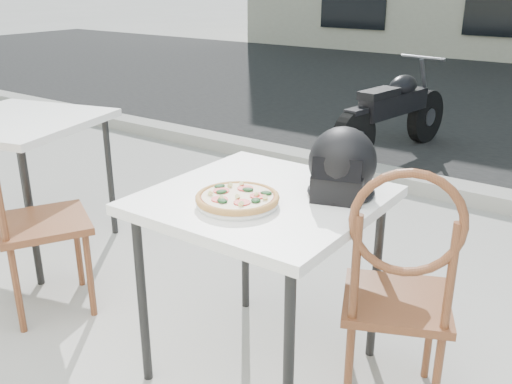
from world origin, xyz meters
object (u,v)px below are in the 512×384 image
Objects in this scene: pizza at (237,197)px; cafe_chair_main at (400,281)px; cafe_chair_side at (22,200)px; cafe_table_main at (263,212)px; plate at (238,203)px; motorcycle at (394,114)px; helmet at (342,166)px; cafe_table_side at (17,130)px.

cafe_chair_main is (0.58, 0.22, -0.27)m from pizza.
cafe_chair_side is at bearing -11.74° from cafe_chair_main.
cafe_table_main is 2.54× the size of plate.
plate is at bearing -67.79° from motorcycle.
cafe_chair_side is at bearing -172.22° from pizza.
motorcycle is at bearing -67.30° from cafe_chair_side.
plate is 0.99× the size of helmet.
cafe_table_main is at bearing -137.34° from cafe_chair_side.
cafe_table_side is (-2.13, -0.05, -0.17)m from helmet.
cafe_chair_side is (-1.21, -0.31, -0.13)m from cafe_table_main.
cafe_chair_side reaches higher than motorcycle.
cafe_chair_side reaches higher than helmet.
helmet is (0.26, 0.32, 0.11)m from plate.
plate is 0.43m from helmet.
motorcycle is at bearing 91.22° from helmet.
motorcycle is (-0.84, 3.52, -0.43)m from plate.
pizza is at bearing -144.00° from cafe_chair_side.
cafe_chair_side reaches higher than cafe_chair_main.
pizza is 0.39× the size of cafe_chair_main.
cafe_table_main is 3.49m from motorcycle.
pizza is 0.38× the size of cafe_table_side.
cafe_chair_side is (-1.77, -0.38, 0.03)m from cafe_chair_main.
helmet is 2.14m from cafe_table_side.
pizza is (-0.01, -0.15, 0.11)m from cafe_table_main.
cafe_table_side is at bearing 171.85° from pizza.
plate is at bearing -144.01° from cafe_chair_side.
helmet is 3.42m from motorcycle.
plate is at bearing -147.24° from helmet.
cafe_table_main is 0.59m from cafe_chair_main.
cafe_chair_main reaches higher than cafe_table_main.
plate is at bearing -95.65° from cafe_table_main.
cafe_chair_main is (0.31, -0.10, -0.36)m from helmet.
plate is 3.64m from motorcycle.
helmet reaches higher than pizza.
pizza reaches higher than cafe_table_side.
cafe_chair_side is (-1.19, -0.16, -0.21)m from plate.
cafe_chair_side is at bearing -165.56° from cafe_table_main.
pizza is 1.89m from cafe_table_side.
pizza is at bearing -67.79° from motorcycle.
motorcycle is at bearing 103.37° from pizza.
cafe_table_side is at bearing 163.67° from helmet.
pizza is at bearing -3.03° from cafe_chair_main.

